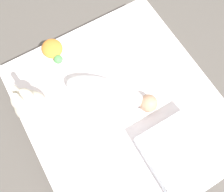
# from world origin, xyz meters

# --- Properties ---
(ground_plane) EXTENTS (12.00, 12.00, 0.00)m
(ground_plane) POSITION_xyz_m (0.00, 0.00, 0.00)
(ground_plane) COLOR #514C47
(bed_mattress) EXTENTS (1.15, 1.09, 0.24)m
(bed_mattress) POSITION_xyz_m (0.00, 0.00, 0.12)
(bed_mattress) COLOR white
(bed_mattress) RESTS_ON ground_plane
(swaddled_baby) EXTENTS (0.45, 0.44, 0.15)m
(swaddled_baby) POSITION_xyz_m (-0.06, -0.04, 0.31)
(swaddled_baby) COLOR white
(swaddled_baby) RESTS_ON bed_mattress
(pillow) EXTENTS (0.38, 0.33, 0.11)m
(pillow) POSITION_xyz_m (0.43, 0.12, 0.29)
(pillow) COLOR white
(pillow) RESTS_ON bed_mattress
(bunny_plush) EXTENTS (0.18, 0.18, 0.34)m
(bunny_plush) POSITION_xyz_m (-0.20, -0.44, 0.36)
(bunny_plush) COLOR beige
(bunny_plush) RESTS_ON bed_mattress
(turtle_plush) EXTENTS (0.18, 0.13, 0.06)m
(turtle_plush) POSITION_xyz_m (-0.49, -0.19, 0.27)
(turtle_plush) COLOR orange
(turtle_plush) RESTS_ON bed_mattress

